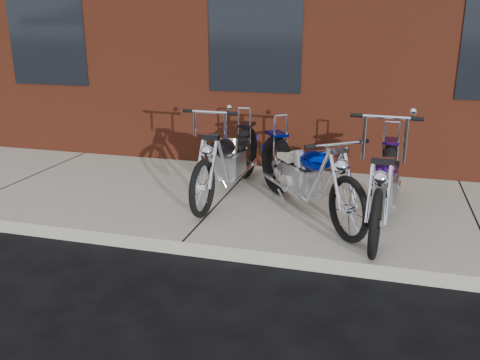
% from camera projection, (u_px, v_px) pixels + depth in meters
% --- Properties ---
extents(ground, '(120.00, 120.00, 0.00)m').
position_uv_depth(ground, '(183.00, 255.00, 5.24)').
color(ground, black).
rests_on(ground, ground).
extents(sidewalk, '(22.00, 3.00, 0.15)m').
position_uv_depth(sidewalk, '(225.00, 201.00, 6.60)').
color(sidewalk, '#9B978C').
rests_on(sidewalk, ground).
extents(chopper_purple, '(0.58, 2.37, 1.33)m').
position_uv_depth(chopper_purple, '(384.00, 187.00, 5.54)').
color(chopper_purple, black).
rests_on(chopper_purple, sidewalk).
extents(chopper_blue, '(1.54, 1.98, 1.04)m').
position_uv_depth(chopper_blue, '(306.00, 177.00, 5.90)').
color(chopper_blue, black).
rests_on(chopper_blue, sidewalk).
extents(chopper_third, '(0.57, 2.35, 1.19)m').
position_uv_depth(chopper_third, '(229.00, 162.00, 6.56)').
color(chopper_third, black).
rests_on(chopper_third, sidewalk).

